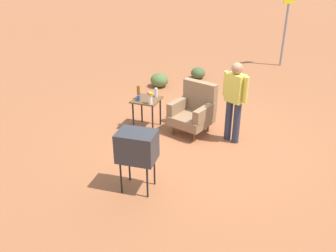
{
  "coord_description": "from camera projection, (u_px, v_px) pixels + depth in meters",
  "views": [
    {
      "loc": [
        1.63,
        -6.42,
        3.54
      ],
      "look_at": [
        -0.4,
        -0.92,
        0.65
      ],
      "focal_mm": 38.56,
      "sensor_mm": 36.0,
      "label": 1
    }
  ],
  "objects": [
    {
      "name": "soda_can_blue",
      "position": [
        139.0,
        98.0,
        7.55
      ],
      "size": [
        0.07,
        0.07,
        0.12
      ],
      "primitive_type": "cylinder",
      "color": "blue",
      "rests_on": "side_table"
    },
    {
      "name": "bottle_short_clear",
      "position": [
        156.0,
        92.0,
        7.74
      ],
      "size": [
        0.06,
        0.06,
        0.2
      ],
      "primitive_type": "cylinder",
      "color": "silver",
      "rests_on": "side_table"
    },
    {
      "name": "bottle_tall_amber",
      "position": [
        139.0,
        92.0,
        7.6
      ],
      "size": [
        0.07,
        0.07,
        0.3
      ],
      "primitive_type": "cylinder",
      "color": "brown",
      "rests_on": "side_table"
    },
    {
      "name": "shrub_lone",
      "position": [
        159.0,
        80.0,
        10.22
      ],
      "size": [
        0.51,
        0.51,
        0.39
      ],
      "primitive_type": "ellipsoid",
      "color": "#516B38",
      "rests_on": "ground"
    },
    {
      "name": "flower_vase",
      "position": [
        150.0,
        97.0,
        7.37
      ],
      "size": [
        0.14,
        0.1,
        0.27
      ],
      "color": "silver",
      "rests_on": "side_table"
    },
    {
      "name": "road_sign",
      "position": [
        286.0,
        24.0,
        11.6
      ],
      "size": [
        0.33,
        0.33,
        2.44
      ],
      "color": "gray",
      "rests_on": "ground"
    },
    {
      "name": "tv_on_stand",
      "position": [
        137.0,
        147.0,
        5.59
      ],
      "size": [
        0.63,
        0.49,
        1.03
      ],
      "color": "black",
      "rests_on": "ground"
    },
    {
      "name": "person_standing",
      "position": [
        235.0,
        98.0,
        7.0
      ],
      "size": [
        0.52,
        0.36,
        1.64
      ],
      "color": "#2D3347",
      "rests_on": "ground"
    },
    {
      "name": "ground_plane",
      "position": [
        201.0,
        139.0,
        7.47
      ],
      "size": [
        60.0,
        60.0,
        0.0
      ],
      "primitive_type": "plane",
      "color": "#A05B38"
    },
    {
      "name": "side_table",
      "position": [
        147.0,
        104.0,
        7.71
      ],
      "size": [
        0.56,
        0.56,
        0.67
      ],
      "color": "black",
      "rests_on": "ground"
    },
    {
      "name": "armchair",
      "position": [
        194.0,
        110.0,
        7.58
      ],
      "size": [
        0.95,
        0.97,
        1.06
      ],
      "color": "brown",
      "rests_on": "ground"
    },
    {
      "name": "shrub_near",
      "position": [
        198.0,
        73.0,
        10.9
      ],
      "size": [
        0.43,
        0.43,
        0.33
      ],
      "primitive_type": "ellipsoid",
      "color": "#475B33",
      "rests_on": "ground"
    }
  ]
}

